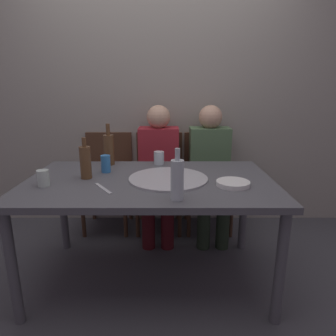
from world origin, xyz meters
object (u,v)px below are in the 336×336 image
at_px(soda_can, 106,164).
at_px(tumbler_far, 43,178).
at_px(tumbler_near, 159,158).
at_px(water_bottle, 85,162).
at_px(guest_in_beanie, 210,166).
at_px(chair_middle, 159,174).
at_px(wine_bottle, 109,149).
at_px(table_knife, 103,188).
at_px(chair_right, 207,174).
at_px(guest_in_sweater, 158,166).
at_px(plate_stack, 233,183).
at_px(dining_table, 150,190).
at_px(beer_bottle, 177,179).
at_px(pizza_tray, 168,179).
at_px(chair_left, 108,174).

bearing_deg(soda_can, tumbler_far, -136.71).
relative_size(tumbler_near, soda_can, 0.82).
relative_size(water_bottle, guest_in_beanie, 0.23).
height_order(tumbler_far, chair_middle, chair_middle).
relative_size(wine_bottle, table_knife, 1.44).
relative_size(chair_right, guest_in_sweater, 0.77).
relative_size(soda_can, chair_middle, 0.14).
relative_size(plate_stack, chair_middle, 0.23).
bearing_deg(guest_in_sweater, wine_bottle, 42.98).
bearing_deg(tumbler_near, tumbler_far, -142.70).
bearing_deg(dining_table, water_bottle, 176.71).
distance_m(table_knife, chair_middle, 1.13).
xyz_separation_m(dining_table, chair_middle, (0.04, 0.88, -0.16)).
bearing_deg(table_knife, wine_bottle, -27.16).
distance_m(beer_bottle, soda_can, 0.72).
xyz_separation_m(soda_can, table_knife, (0.05, -0.36, -0.06)).
bearing_deg(tumbler_near, plate_stack, -47.98).
xyz_separation_m(dining_table, pizza_tray, (0.12, -0.00, 0.08)).
distance_m(tumbler_near, guest_in_beanie, 0.58).
relative_size(wine_bottle, beer_bottle, 1.13).
height_order(tumbler_near, guest_in_sweater, guest_in_sweater).
height_order(water_bottle, guest_in_beanie, guest_in_beanie).
xyz_separation_m(chair_right, guest_in_beanie, (0.00, -0.15, 0.13)).
distance_m(pizza_tray, wine_bottle, 0.61).
relative_size(chair_left, chair_right, 1.00).
bearing_deg(tumbler_near, wine_bottle, -178.74).
distance_m(tumbler_far, chair_middle, 1.25).
bearing_deg(dining_table, wine_bottle, 131.12).
bearing_deg(table_knife, guest_in_sweater, -52.18).
relative_size(beer_bottle, guest_in_sweater, 0.24).
relative_size(tumbler_near, plate_stack, 0.49).
bearing_deg(beer_bottle, tumbler_far, 164.56).
height_order(dining_table, chair_left, chair_left).
xyz_separation_m(pizza_tray, wine_bottle, (-0.46, 0.39, 0.12)).
height_order(pizza_tray, chair_left, chair_left).
bearing_deg(soda_can, guest_in_sweater, 57.62).
height_order(beer_bottle, table_knife, beer_bottle).
height_order(soda_can, plate_stack, soda_can).
xyz_separation_m(tumbler_far, table_knife, (0.37, -0.06, -0.05)).
height_order(wine_bottle, water_bottle, wine_bottle).
xyz_separation_m(water_bottle, guest_in_sweater, (0.45, 0.70, -0.21)).
relative_size(chair_middle, chair_right, 1.00).
distance_m(beer_bottle, chair_middle, 1.29).
distance_m(tumbler_far, chair_right, 1.55).
bearing_deg(dining_table, chair_middle, 87.62).
xyz_separation_m(wine_bottle, tumbler_far, (-0.31, -0.52, -0.07)).
relative_size(dining_table, guest_in_beanie, 1.38).
relative_size(pizza_tray, table_knife, 2.35).
height_order(plate_stack, chair_right, chair_right).
xyz_separation_m(plate_stack, chair_middle, (-0.48, 1.01, -0.24)).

